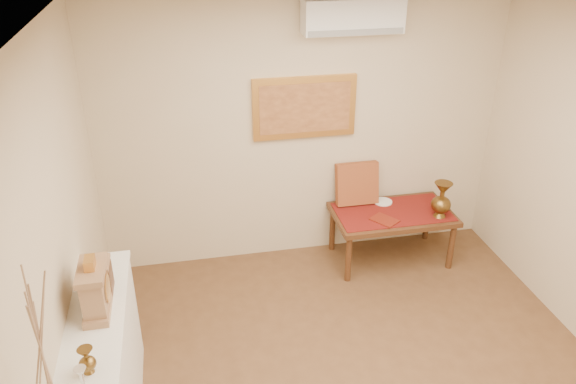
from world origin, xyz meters
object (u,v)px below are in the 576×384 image
object	(u,v)px
white_vase	(50,381)
brass_urn_tall	(442,196)
wooden_chest	(100,277)
mantel_clock	(95,289)
low_table	(392,218)

from	to	relation	value
white_vase	brass_urn_tall	distance (m)	4.07
white_vase	wooden_chest	xyz separation A→B (m)	(0.02, 1.35, -0.42)
mantel_clock	white_vase	bearing A→B (deg)	-91.05
brass_urn_tall	low_table	xyz separation A→B (m)	(-0.42, 0.18, -0.30)
brass_urn_tall	wooden_chest	world-z (taller)	wooden_chest
low_table	mantel_clock	bearing A→B (deg)	-149.37
wooden_chest	low_table	xyz separation A→B (m)	(2.65, 1.37, -0.62)
brass_urn_tall	mantel_clock	bearing A→B (deg)	-155.63
white_vase	mantel_clock	size ratio (longest dim) A/B	2.66
wooden_chest	low_table	distance (m)	3.05
wooden_chest	low_table	bearing A→B (deg)	27.32
wooden_chest	low_table	world-z (taller)	wooden_chest
mantel_clock	wooden_chest	distance (m)	0.21
mantel_clock	wooden_chest	world-z (taller)	mantel_clock
brass_urn_tall	white_vase	bearing A→B (deg)	-140.64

